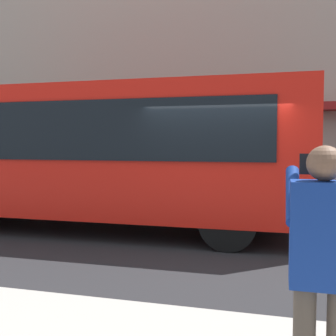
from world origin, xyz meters
name	(u,v)px	position (x,y,z in m)	size (l,w,h in m)	color
ground_plane	(220,243)	(0.00, 0.00, 0.00)	(60.00, 60.00, 0.00)	#232326
building_facade_far	(251,21)	(-0.02, -6.80, 5.99)	(28.00, 1.55, 12.00)	#A89E8E
red_bus	(94,152)	(2.82, -0.54, 1.68)	(9.05, 2.54, 3.08)	red
pedestrian_photographer	(323,259)	(-1.33, 4.95, 1.14)	(0.53, 0.52, 1.70)	#4C4238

